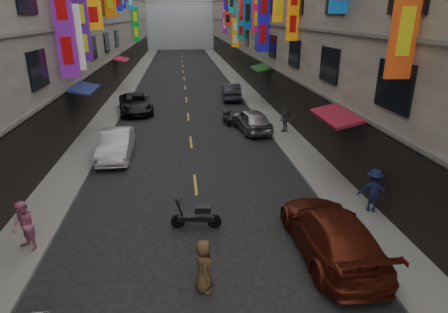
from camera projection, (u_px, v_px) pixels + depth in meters
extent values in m
cube|color=slate|center=(127.00, 88.00, 38.44)|extent=(2.00, 90.00, 0.12)
cube|color=slate|center=(242.00, 86.00, 39.74)|extent=(2.00, 90.00, 0.12)
cube|color=black|center=(116.00, 74.00, 37.83)|extent=(0.12, 85.50, 3.00)
cube|color=#66635E|center=(114.00, 57.00, 37.22)|extent=(0.16, 90.00, 0.14)
cube|color=#66635E|center=(111.00, 23.00, 36.09)|extent=(0.16, 90.00, 0.14)
cube|color=black|center=(251.00, 72.00, 39.34)|extent=(0.12, 85.50, 3.00)
cube|color=#66635E|center=(251.00, 55.00, 38.73)|extent=(0.16, 90.00, 0.14)
cube|color=#66635E|center=(252.00, 23.00, 37.60)|extent=(0.16, 90.00, 0.14)
cube|color=#721C9D|center=(65.00, 28.00, 19.57)|extent=(1.01, 0.18, 5.08)
cylinder|color=black|center=(64.00, 28.00, 19.57)|extent=(1.11, 0.08, 0.08)
cube|color=white|center=(74.00, 38.00, 21.52)|extent=(0.91, 0.18, 3.65)
cylinder|color=black|center=(73.00, 38.00, 21.52)|extent=(1.01, 0.08, 0.08)
cube|color=orange|center=(293.00, 10.00, 22.76)|extent=(0.73, 0.18, 3.55)
cylinder|color=black|center=(294.00, 10.00, 22.77)|extent=(0.83, 0.08, 0.08)
cube|color=#481577|center=(82.00, 29.00, 23.38)|extent=(0.92, 0.18, 3.92)
cylinder|color=black|center=(81.00, 29.00, 23.38)|extent=(1.02, 0.08, 0.08)
cube|color=#FFA00D|center=(92.00, 2.00, 25.91)|extent=(1.14, 0.18, 3.64)
cylinder|color=black|center=(91.00, 2.00, 25.91)|extent=(1.24, 0.08, 0.08)
cube|color=#1C10BA|center=(263.00, 19.00, 30.30)|extent=(0.95, 0.18, 5.16)
cylinder|color=black|center=(264.00, 19.00, 30.30)|extent=(1.05, 0.08, 0.08)
cube|color=#EB1640|center=(256.00, 8.00, 33.33)|extent=(0.71, 0.18, 4.17)
cylinder|color=black|center=(257.00, 8.00, 33.33)|extent=(0.81, 0.08, 0.08)
cube|color=red|center=(244.00, 2.00, 39.09)|extent=(0.82, 0.18, 2.76)
cylinder|color=black|center=(244.00, 2.00, 39.10)|extent=(0.92, 0.08, 0.08)
cube|color=#0B868D|center=(241.00, 23.00, 41.44)|extent=(0.84, 0.18, 3.38)
cylinder|color=black|center=(241.00, 23.00, 41.45)|extent=(0.94, 0.08, 0.08)
cube|color=orange|center=(235.00, 33.00, 45.48)|extent=(0.90, 0.18, 3.37)
cylinder|color=black|center=(236.00, 33.00, 45.49)|extent=(1.00, 0.08, 0.08)
cube|color=red|center=(228.00, 13.00, 51.74)|extent=(0.90, 0.18, 3.44)
cylinder|color=black|center=(228.00, 13.00, 51.74)|extent=(1.00, 0.08, 0.08)
cube|color=#0C8D2A|center=(136.00, 24.00, 52.95)|extent=(0.98, 0.18, 4.64)
cylinder|color=black|center=(135.00, 24.00, 52.94)|extent=(1.08, 0.08, 0.08)
cube|color=#7F1A90|center=(225.00, 15.00, 56.01)|extent=(0.71, 0.18, 5.12)
cylinder|color=black|center=(225.00, 15.00, 56.02)|extent=(0.81, 0.08, 0.08)
cube|color=maroon|center=(337.00, 115.00, 16.45)|extent=(1.39, 3.20, 0.41)
cube|color=navy|center=(83.00, 88.00, 22.51)|extent=(1.39, 3.20, 0.41)
cube|color=#154913|center=(261.00, 68.00, 31.30)|extent=(1.39, 3.20, 0.41)
cube|color=maroon|center=(121.00, 59.00, 37.36)|extent=(1.39, 3.20, 0.41)
cylinder|color=black|center=(181.00, 1.00, 43.49)|extent=(14.00, 0.04, 0.04)
cube|color=gold|center=(204.00, 268.00, 11.26)|extent=(0.12, 2.20, 0.01)
cube|color=gold|center=(195.00, 184.00, 16.83)|extent=(0.12, 2.20, 0.01)
cube|color=gold|center=(191.00, 142.00, 22.40)|extent=(0.12, 2.20, 0.01)
cube|color=gold|center=(188.00, 117.00, 27.97)|extent=(0.12, 2.20, 0.01)
cube|color=gold|center=(186.00, 100.00, 33.54)|extent=(0.12, 2.20, 0.01)
cube|color=gold|center=(185.00, 88.00, 39.11)|extent=(0.12, 2.20, 0.01)
cube|color=gold|center=(184.00, 79.00, 44.68)|extent=(0.12, 2.20, 0.01)
cube|color=gold|center=(183.00, 71.00, 50.25)|extent=(0.12, 2.20, 0.01)
cube|color=gold|center=(183.00, 66.00, 55.83)|extent=(0.12, 2.20, 0.01)
cube|color=gold|center=(182.00, 61.00, 61.40)|extent=(0.12, 2.20, 0.01)
cube|color=gold|center=(182.00, 57.00, 66.97)|extent=(0.12, 2.20, 0.01)
cube|color=gold|center=(181.00, 54.00, 72.54)|extent=(0.12, 2.20, 0.01)
cylinder|color=black|center=(178.00, 221.00, 13.32)|extent=(0.51, 0.18, 0.50)
cylinder|color=black|center=(214.00, 221.00, 13.32)|extent=(0.51, 0.18, 0.50)
cube|color=black|center=(196.00, 218.00, 13.27)|extent=(1.33, 0.44, 0.18)
cube|color=black|center=(203.00, 209.00, 13.15)|extent=(0.58, 0.38, 0.22)
cylinder|color=black|center=(180.00, 210.00, 13.16)|extent=(0.36, 0.12, 0.88)
cylinder|color=black|center=(180.00, 201.00, 13.04)|extent=(0.12, 0.50, 0.06)
cylinder|color=black|center=(230.00, 124.00, 25.32)|extent=(0.19, 0.51, 0.50)
cylinder|color=black|center=(225.00, 119.00, 26.49)|extent=(0.19, 0.51, 0.50)
cube|color=black|center=(227.00, 119.00, 25.85)|extent=(0.48, 1.33, 0.18)
cube|color=black|center=(226.00, 113.00, 25.95)|extent=(0.39, 0.59, 0.22)
cylinder|color=black|center=(229.00, 117.00, 25.25)|extent=(0.13, 0.36, 0.88)
cylinder|color=black|center=(229.00, 112.00, 25.12)|extent=(0.50, 0.13, 0.06)
imported|color=silver|center=(116.00, 144.00, 19.78)|extent=(1.62, 4.44, 1.45)
imported|color=black|center=(135.00, 103.00, 28.94)|extent=(3.18, 5.49, 1.44)
imported|color=#5C1D0F|center=(331.00, 233.00, 11.71)|extent=(2.17, 5.24, 1.51)
imported|color=#A2A1A6|center=(251.00, 120.00, 24.29)|extent=(2.37, 4.51, 1.46)
imported|color=#2B2932|center=(231.00, 92.00, 33.42)|extent=(1.77, 4.43, 1.43)
imported|color=#C86A88|center=(25.00, 226.00, 11.67)|extent=(0.99, 0.94, 1.68)
imported|color=#16193D|center=(374.00, 190.00, 14.05)|extent=(1.24, 0.99, 1.70)
imported|color=#515153|center=(285.00, 119.00, 23.73)|extent=(1.10, 0.98, 1.64)
imported|color=brown|center=(204.00, 265.00, 10.17)|extent=(0.54, 0.77, 1.53)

